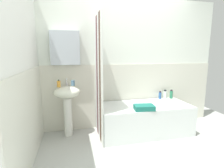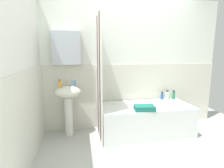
{
  "view_description": "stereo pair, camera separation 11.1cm",
  "coord_description": "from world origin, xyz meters",
  "px_view_note": "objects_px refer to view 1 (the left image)",
  "views": [
    {
      "loc": [
        -1.01,
        -1.92,
        1.41
      ],
      "look_at": [
        -0.4,
        0.7,
        0.93
      ],
      "focal_mm": 28.16,
      "sensor_mm": 36.0,
      "label": 1
    },
    {
      "loc": [
        -0.9,
        -1.94,
        1.41
      ],
      "look_at": [
        -0.4,
        0.7,
        0.93
      ],
      "focal_mm": 28.16,
      "sensor_mm": 36.0,
      "label": 2
    }
  ],
  "objects_px": {
    "soap_dispenser": "(59,84)",
    "body_wash_bottle": "(171,94)",
    "sink": "(67,100)",
    "shampoo_bottle": "(160,95)",
    "toothbrush_cup": "(73,83)",
    "conditioner_bottle": "(165,94)",
    "towel_folded": "(144,107)",
    "bathtub": "(144,118)"
  },
  "relations": [
    {
      "from": "sink",
      "to": "body_wash_bottle",
      "type": "height_order",
      "value": "sink"
    },
    {
      "from": "sink",
      "to": "shampoo_bottle",
      "type": "relative_size",
      "value": 5.58
    },
    {
      "from": "toothbrush_cup",
      "to": "bathtub",
      "type": "xyz_separation_m",
      "value": [
        1.21,
        -0.24,
        -0.65
      ]
    },
    {
      "from": "sink",
      "to": "towel_folded",
      "type": "xyz_separation_m",
      "value": [
        1.2,
        -0.45,
        -0.08
      ]
    },
    {
      "from": "soap_dispenser",
      "to": "shampoo_bottle",
      "type": "distance_m",
      "value": 1.93
    },
    {
      "from": "toothbrush_cup",
      "to": "body_wash_bottle",
      "type": "height_order",
      "value": "toothbrush_cup"
    },
    {
      "from": "body_wash_bottle",
      "to": "towel_folded",
      "type": "distance_m",
      "value": 0.98
    },
    {
      "from": "toothbrush_cup",
      "to": "body_wash_bottle",
      "type": "bearing_deg",
      "value": 1.18
    },
    {
      "from": "soap_dispenser",
      "to": "toothbrush_cup",
      "type": "bearing_deg",
      "value": 20.69
    },
    {
      "from": "sink",
      "to": "shampoo_bottle",
      "type": "height_order",
      "value": "sink"
    },
    {
      "from": "sink",
      "to": "body_wash_bottle",
      "type": "relative_size",
      "value": 4.95
    },
    {
      "from": "body_wash_bottle",
      "to": "shampoo_bottle",
      "type": "distance_m",
      "value": 0.24
    },
    {
      "from": "body_wash_bottle",
      "to": "sink",
      "type": "bearing_deg",
      "value": -177.11
    },
    {
      "from": "conditioner_bottle",
      "to": "shampoo_bottle",
      "type": "height_order",
      "value": "conditioner_bottle"
    },
    {
      "from": "toothbrush_cup",
      "to": "towel_folded",
      "type": "relative_size",
      "value": 0.29
    },
    {
      "from": "sink",
      "to": "shampoo_bottle",
      "type": "xyz_separation_m",
      "value": [
        1.77,
        0.12,
        -0.04
      ]
    },
    {
      "from": "soap_dispenser",
      "to": "body_wash_bottle",
      "type": "distance_m",
      "value": 2.16
    },
    {
      "from": "toothbrush_cup",
      "to": "conditioner_bottle",
      "type": "relative_size",
      "value": 0.54
    },
    {
      "from": "soap_dispenser",
      "to": "body_wash_bottle",
      "type": "bearing_deg",
      "value": 3.35
    },
    {
      "from": "sink",
      "to": "bathtub",
      "type": "relative_size",
      "value": 0.54
    },
    {
      "from": "toothbrush_cup",
      "to": "shampoo_bottle",
      "type": "height_order",
      "value": "toothbrush_cup"
    },
    {
      "from": "body_wash_bottle",
      "to": "bathtub",
      "type": "bearing_deg",
      "value": -157.78
    },
    {
      "from": "body_wash_bottle",
      "to": "towel_folded",
      "type": "bearing_deg",
      "value": -146.01
    },
    {
      "from": "sink",
      "to": "towel_folded",
      "type": "relative_size",
      "value": 2.75
    },
    {
      "from": "toothbrush_cup",
      "to": "conditioner_bottle",
      "type": "bearing_deg",
      "value": 2.47
    },
    {
      "from": "soap_dispenser",
      "to": "towel_folded",
      "type": "bearing_deg",
      "value": -17.78
    },
    {
      "from": "sink",
      "to": "conditioner_bottle",
      "type": "xyz_separation_m",
      "value": [
        1.89,
        0.14,
        -0.04
      ]
    },
    {
      "from": "sink",
      "to": "soap_dispenser",
      "type": "distance_m",
      "value": 0.31
    },
    {
      "from": "sink",
      "to": "conditioner_bottle",
      "type": "bearing_deg",
      "value": 4.2
    },
    {
      "from": "conditioner_bottle",
      "to": "soap_dispenser",
      "type": "bearing_deg",
      "value": -175.39
    },
    {
      "from": "sink",
      "to": "soap_dispenser",
      "type": "xyz_separation_m",
      "value": [
        -0.12,
        -0.02,
        0.28
      ]
    },
    {
      "from": "bathtub",
      "to": "towel_folded",
      "type": "distance_m",
      "value": 0.42
    },
    {
      "from": "sink",
      "to": "toothbrush_cup",
      "type": "relative_size",
      "value": 9.4
    },
    {
      "from": "bathtub",
      "to": "towel_folded",
      "type": "xyz_separation_m",
      "value": [
        -0.12,
        -0.27,
        0.3
      ]
    },
    {
      "from": "sink",
      "to": "bathtub",
      "type": "distance_m",
      "value": 1.38
    },
    {
      "from": "soap_dispenser",
      "to": "conditioner_bottle",
      "type": "height_order",
      "value": "soap_dispenser"
    },
    {
      "from": "body_wash_bottle",
      "to": "shampoo_bottle",
      "type": "relative_size",
      "value": 1.13
    },
    {
      "from": "body_wash_bottle",
      "to": "shampoo_bottle",
      "type": "bearing_deg",
      "value": 176.59
    },
    {
      "from": "toothbrush_cup",
      "to": "shampoo_bottle",
      "type": "xyz_separation_m",
      "value": [
        1.67,
        0.05,
        -0.32
      ]
    },
    {
      "from": "sink",
      "to": "shampoo_bottle",
      "type": "bearing_deg",
      "value": 3.73
    },
    {
      "from": "soap_dispenser",
      "to": "shampoo_bottle",
      "type": "relative_size",
      "value": 0.81
    },
    {
      "from": "bathtub",
      "to": "towel_folded",
      "type": "bearing_deg",
      "value": -114.54
    }
  ]
}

